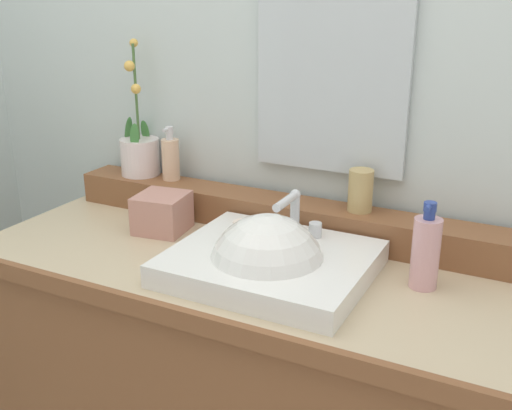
{
  "coord_description": "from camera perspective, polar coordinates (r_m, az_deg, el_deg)",
  "views": [
    {
      "loc": [
        0.65,
        -1.22,
        1.49
      ],
      "look_at": [
        0.04,
        -0.01,
        1.01
      ],
      "focal_mm": 43.13,
      "sensor_mm": 36.0,
      "label": 1
    }
  ],
  "objects": [
    {
      "name": "soap_bar",
      "position": [
        1.55,
        -1.03,
        -1.76
      ],
      "size": [
        0.07,
        0.04,
        0.02
      ],
      "primitive_type": "ellipsoid",
      "color": "silver",
      "rests_on": "sink_basin"
    },
    {
      "name": "wall_back",
      "position": [
        1.74,
        5.21,
        14.94
      ],
      "size": [
        3.0,
        0.2,
        2.71
      ],
      "primitive_type": "cube",
      "color": "silver",
      "rests_on": "ground"
    },
    {
      "name": "lotion_bottle",
      "position": [
        1.4,
        15.46,
        -4.17
      ],
      "size": [
        0.06,
        0.06,
        0.2
      ],
      "color": "#D59EA3",
      "rests_on": "vanity_cabinet"
    },
    {
      "name": "tumbler_cup",
      "position": [
        1.59,
        9.67,
        1.33
      ],
      "size": [
        0.06,
        0.06,
        0.11
      ],
      "primitive_type": "cylinder",
      "color": "tan",
      "rests_on": "back_ledge"
    },
    {
      "name": "mirror",
      "position": [
        1.61,
        7.0,
        12.01
      ],
      "size": [
        0.41,
        0.02,
        0.51
      ],
      "primitive_type": "cube",
      "color": "silver"
    },
    {
      "name": "potted_plant",
      "position": [
        1.91,
        -10.74,
        4.96
      ],
      "size": [
        0.12,
        0.12,
        0.4
      ],
      "color": "silver",
      "rests_on": "back_ledge"
    },
    {
      "name": "vanity_cabinet",
      "position": [
        1.74,
        -0.92,
        -17.97
      ],
      "size": [
        1.37,
        0.58,
        0.86
      ],
      "color": "brown",
      "rests_on": "ground"
    },
    {
      "name": "soap_dispenser",
      "position": [
        1.84,
        -7.93,
        4.35
      ],
      "size": [
        0.05,
        0.05,
        0.16
      ],
      "color": "beige",
      "rests_on": "back_ledge"
    },
    {
      "name": "tissue_box",
      "position": [
        1.69,
        -8.7,
        -0.72
      ],
      "size": [
        0.15,
        0.15,
        0.1
      ],
      "primitive_type": "cube",
      "rotation": [
        0.0,
        0.0,
        0.14
      ],
      "color": "tan",
      "rests_on": "vanity_cabinet"
    },
    {
      "name": "back_ledge",
      "position": [
        1.68,
        2.45,
        -0.92
      ],
      "size": [
        1.29,
        0.12,
        0.09
      ],
      "primitive_type": "cube",
      "color": "brown",
      "rests_on": "vanity_cabinet"
    },
    {
      "name": "sink_basin",
      "position": [
        1.42,
        1.15,
        -5.93
      ],
      "size": [
        0.45,
        0.39,
        0.29
      ],
      "color": "white",
      "rests_on": "vanity_cabinet"
    }
  ]
}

